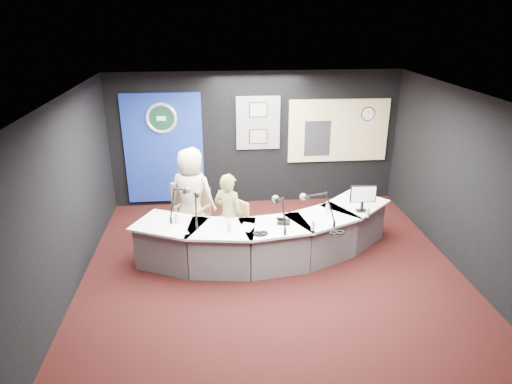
{
  "coord_description": "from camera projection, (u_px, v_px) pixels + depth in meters",
  "views": [
    {
      "loc": [
        -0.87,
        -6.2,
        3.93
      ],
      "look_at": [
        -0.2,
        0.8,
        1.1
      ],
      "focal_mm": 32.0,
      "sensor_mm": 36.0,
      "label": 1
    }
  ],
  "objects": [
    {
      "name": "boom_mic_b",
      "position": [
        196.0,
        203.0,
        7.26
      ],
      "size": [
        0.16,
        0.74,
        0.6
      ],
      "primitive_type": null,
      "color": "black",
      "rests_on": "broadcast_desk"
    },
    {
      "name": "ceiling",
      "position": [
        276.0,
        98.0,
        6.22
      ],
      "size": [
        6.0,
        6.0,
        0.02
      ],
      "primitive_type": "cube",
      "color": "silver",
      "rests_on": "ground"
    },
    {
      "name": "boom_mic_a",
      "position": [
        179.0,
        199.0,
        7.44
      ],
      "size": [
        0.37,
        0.69,
        0.6
      ],
      "primitive_type": null,
      "color": "black",
      "rests_on": "broadcast_desk"
    },
    {
      "name": "computer_monitor",
      "position": [
        363.0,
        194.0,
        7.59
      ],
      "size": [
        0.44,
        0.06,
        0.3
      ],
      "primitive_type": "cube",
      "rotation": [
        0.0,
        0.0,
        -0.07
      ],
      "color": "black",
      "rests_on": "broadcast_desk"
    },
    {
      "name": "wall_left",
      "position": [
        66.0,
        200.0,
        6.48
      ],
      "size": [
        0.02,
        6.0,
        2.8
      ],
      "primitive_type": "cube",
      "color": "black",
      "rests_on": "ground"
    },
    {
      "name": "agency_seal",
      "position": [
        161.0,
        118.0,
        9.1
      ],
      "size": [
        0.63,
        0.07,
        0.63
      ],
      "primitive_type": "torus",
      "rotation": [
        1.57,
        0.0,
        0.0
      ],
      "color": "silver",
      "rests_on": "backdrop_panel"
    },
    {
      "name": "headphones_far",
      "position": [
        260.0,
        233.0,
        6.91
      ],
      "size": [
        0.21,
        0.21,
        0.03
      ],
      "primitive_type": "torus",
      "color": "black",
      "rests_on": "broadcast_desk"
    },
    {
      "name": "booth_window_frame",
      "position": [
        338.0,
        131.0,
        9.59
      ],
      "size": [
        2.12,
        0.06,
        1.32
      ],
      "primitive_type": "cube",
      "color": "#D0BB82",
      "rests_on": "wall_back"
    },
    {
      "name": "seal_center",
      "position": [
        161.0,
        118.0,
        9.1
      ],
      "size": [
        0.48,
        0.01,
        0.48
      ],
      "primitive_type": "cylinder",
      "rotation": [
        1.57,
        0.0,
        0.0
      ],
      "color": "#0E341D",
      "rests_on": "backdrop_panel"
    },
    {
      "name": "equipment_rack",
      "position": [
        317.0,
        138.0,
        9.57
      ],
      "size": [
        0.55,
        0.02,
        0.75
      ],
      "primitive_type": "cube",
      "color": "black",
      "rests_on": "booth_window_frame"
    },
    {
      "name": "water_bottles",
      "position": [
        275.0,
        219.0,
        7.22
      ],
      "size": [
        3.17,
        0.63,
        0.18
      ],
      "primitive_type": null,
      "color": "silver",
      "rests_on": "broadcast_desk"
    },
    {
      "name": "boom_mic_d",
      "position": [
        319.0,
        204.0,
        7.24
      ],
      "size": [
        0.54,
        0.58,
        0.6
      ],
      "primitive_type": null,
      "color": "black",
      "rests_on": "broadcast_desk"
    },
    {
      "name": "armchair_right",
      "position": [
        229.0,
        227.0,
        7.64
      ],
      "size": [
        0.85,
        0.85,
        1.07
      ],
      "primitive_type": null,
      "rotation": [
        0.0,
        0.0,
        -0.86
      ],
      "color": "#A8804D",
      "rests_on": "ground"
    },
    {
      "name": "wall_clock",
      "position": [
        368.0,
        114.0,
        9.48
      ],
      "size": [
        0.28,
        0.01,
        0.28
      ],
      "primitive_type": "cylinder",
      "rotation": [
        1.57,
        0.0,
        0.0
      ],
      "color": "white",
      "rests_on": "booth_window_frame"
    },
    {
      "name": "notepad",
      "position": [
        247.0,
        227.0,
        7.14
      ],
      "size": [
        0.32,
        0.36,
        0.0
      ],
      "primitive_type": "cube",
      "rotation": [
        0.0,
        0.0,
        -0.44
      ],
      "color": "white",
      "rests_on": "broadcast_desk"
    },
    {
      "name": "person_woman",
      "position": [
        229.0,
        216.0,
        7.56
      ],
      "size": [
        0.64,
        0.59,
        1.48
      ],
      "primitive_type": "imported",
      "rotation": [
        0.0,
        0.0,
        2.56
      ],
      "color": "olive",
      "rests_on": "ground"
    },
    {
      "name": "headphones_near",
      "position": [
        337.0,
        233.0,
        6.93
      ],
      "size": [
        0.22,
        0.22,
        0.04
      ],
      "primitive_type": "torus",
      "color": "black",
      "rests_on": "broadcast_desk"
    },
    {
      "name": "person_man",
      "position": [
        192.0,
        195.0,
        8.1
      ],
      "size": [
        0.98,
        0.82,
        1.72
      ],
      "primitive_type": "imported",
      "rotation": [
        0.0,
        0.0,
        2.76
      ],
      "color": "beige",
      "rests_on": "ground"
    },
    {
      "name": "desk_phone",
      "position": [
        284.0,
        222.0,
        7.26
      ],
      "size": [
        0.22,
        0.19,
        0.05
      ],
      "primitive_type": "cube",
      "rotation": [
        0.0,
        0.0,
        -0.21
      ],
      "color": "black",
      "rests_on": "broadcast_desk"
    },
    {
      "name": "booth_glow",
      "position": [
        339.0,
        131.0,
        9.58
      ],
      "size": [
        2.0,
        0.02,
        1.2
      ],
      "primitive_type": "cube",
      "color": "beige",
      "rests_on": "booth_window_frame"
    },
    {
      "name": "pinboard",
      "position": [
        258.0,
        123.0,
        9.36
      ],
      "size": [
        0.9,
        0.04,
        1.1
      ],
      "primitive_type": "cube",
      "color": "slate",
      "rests_on": "wall_back"
    },
    {
      "name": "broadcast_desk",
      "position": [
        266.0,
        237.0,
        7.63
      ],
      "size": [
        4.5,
        1.9,
        0.75
      ],
      "primitive_type": null,
      "color": "silver",
      "rests_on": "ground"
    },
    {
      "name": "framed_photo_lower",
      "position": [
        258.0,
        137.0,
        9.44
      ],
      "size": [
        0.34,
        0.02,
        0.27
      ],
      "primitive_type": "cube",
      "color": "gray",
      "rests_on": "pinboard"
    },
    {
      "name": "armchair_left",
      "position": [
        193.0,
        214.0,
        8.24
      ],
      "size": [
        0.76,
        0.76,
        0.96
      ],
      "primitive_type": null,
      "rotation": [
        0.0,
        0.0,
        -0.64
      ],
      "color": "#A8804D",
      "rests_on": "ground"
    },
    {
      "name": "wall_right",
      "position": [
        468.0,
        186.0,
        7.01
      ],
      "size": [
        0.02,
        6.0,
        2.8
      ],
      "primitive_type": "cube",
      "color": "black",
      "rests_on": "ground"
    },
    {
      "name": "framed_photo_upper",
      "position": [
        258.0,
        110.0,
        9.23
      ],
      "size": [
        0.34,
        0.02,
        0.27
      ],
      "primitive_type": "cube",
      "color": "gray",
      "rests_on": "pinboard"
    },
    {
      "name": "draped_jacket",
      "position": [
        183.0,
        203.0,
        8.36
      ],
      "size": [
        0.46,
        0.38,
        0.7
      ],
      "primitive_type": "cube",
      "rotation": [
        0.0,
        0.0,
        -0.64
      ],
      "color": "gray",
      "rests_on": "armchair_left"
    },
    {
      "name": "paper_stack",
      "position": [
        179.0,
        231.0,
        7.02
      ],
      "size": [
        0.33,
        0.38,
        0.0
      ],
      "primitive_type": "cube",
      "rotation": [
        0.0,
        0.0,
        0.37
      ],
      "color": "white",
      "rests_on": "broadcast_desk"
    },
    {
      "name": "backdrop_panel",
      "position": [
        164.0,
        149.0,
        9.38
      ],
      "size": [
        1.6,
        0.05,
        2.3
      ],
      "primitive_type": "cube",
      "color": "navy",
      "rests_on": "wall_back"
    },
    {
      "name": "ground",
      "position": [
        273.0,
        274.0,
        7.27
      ],
      "size": [
        6.0,
        6.0,
        0.0
      ],
      "primitive_type": "plane",
      "color": "black",
      "rests_on": "ground"
    },
    {
      "name": "wall_back",
      "position": [
        256.0,
        139.0,
        9.52
      ],
      "size": [
        6.0,
        0.02,
        2.8
      ],
      "primitive_type": "cube",
      "color": "black",
      "rests_on": "ground"
    },
    {
      "name": "boom_mic_c",
      "position": [
        280.0,
        209.0,
        7.07
      ],
      "size": [
        0.19,
        0.74,
        0.6
      ],
      "primitive_type": null,
      "color": "black",
      "rests_on": "broadcast_desk"
    },
    {
      "name": "wall_front",
      "position": [
        320.0,
        321.0,
        3.97
      ],
      "size": [
        6.0,
        0.02,
        2.8
      ],
      "primitive_type": "cube",
      "color": "black",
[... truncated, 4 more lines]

